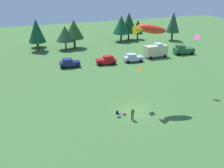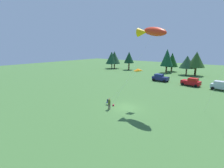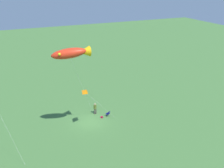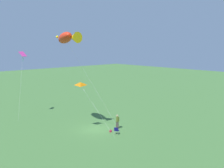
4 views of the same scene
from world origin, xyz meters
name	(u,v)px [view 3 (image 3 of 4)]	position (x,y,z in m)	size (l,w,h in m)	color
ground_plane	(90,122)	(0.00, 0.00, 0.00)	(160.00, 160.00, 0.00)	#406E35
person_kite_flyer	(95,108)	(-1.52, -2.07, 1.02)	(0.52, 0.36, 1.74)	#4B353B
folding_chair	(108,114)	(-2.98, -0.52, 0.49)	(0.65, 0.65, 0.82)	#0F1057
backpack_on_grass	(102,117)	(-1.96, -0.52, 0.11)	(0.32, 0.22, 0.22)	#A8062B
kite_large_fish	(72,53)	(2.63, 2.21, 11.08)	(6.64, 5.99, 11.98)	red
kite_delta_orange	(86,91)	(0.98, 1.58, 5.68)	(5.53, 1.78, 6.01)	orange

